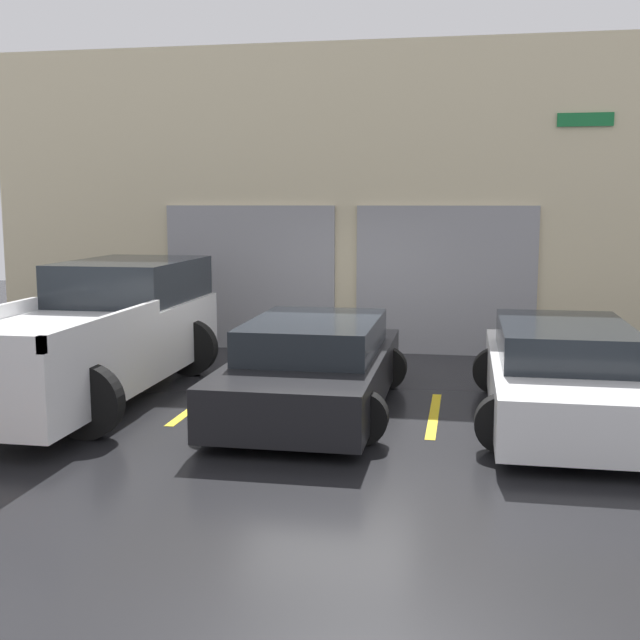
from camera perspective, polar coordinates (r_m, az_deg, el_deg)
ground_plane at (r=11.58m, az=0.61°, el=-4.91°), size 28.00×28.00×0.00m
shophouse_building at (r=14.53m, az=2.83°, el=8.39°), size 13.73×0.68×5.41m
pickup_truck at (r=11.52m, az=-15.57°, el=-0.96°), size 2.51×5.57×1.79m
sedan_white at (r=10.24m, az=16.91°, el=-3.76°), size 2.15×4.48×1.20m
sedan_side at (r=10.35m, az=-0.47°, el=-3.36°), size 2.22×4.38×1.17m
parking_stripe_left at (r=10.84m, az=-8.63°, el=-5.91°), size 0.12×2.20×0.01m
parking_stripe_centre at (r=10.28m, az=8.10°, el=-6.68°), size 0.12×2.20×0.01m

